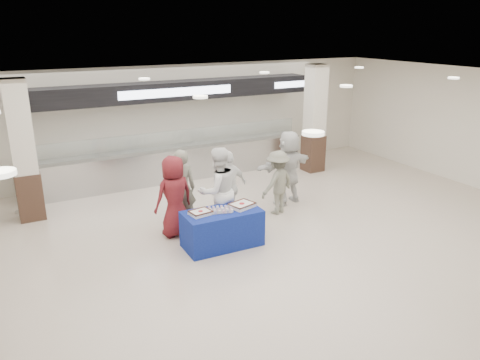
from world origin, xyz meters
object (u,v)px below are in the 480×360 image
civilian_white (288,167)px  display_table (222,229)px  sheet_cake_right (242,205)px  chef_tall (218,191)px  sheet_cake_left (201,212)px  soldier_a (181,189)px  chef_short (229,187)px  cupcake_tray (221,210)px  civilian_maroon (174,196)px  soldier_b (278,182)px

civilian_white → display_table: bearing=17.7°
sheet_cake_right → chef_tall: 0.69m
display_table → sheet_cake_left: size_ratio=3.46×
soldier_a → chef_short: size_ratio=1.05×
sheet_cake_left → soldier_a: (0.09, 1.24, 0.09)m
sheet_cake_right → cupcake_tray: bearing=179.8°
display_table → civilian_white: bearing=30.4°
sheet_cake_right → chef_short: 1.02m
civilian_maroon → soldier_a: soldier_a is taller
soldier_a → soldier_b: bearing=-176.5°
sheet_cake_right → soldier_a: bearing=122.2°
sheet_cake_right → chef_short: (0.21, 1.00, 0.04)m
chef_tall → sheet_cake_right: bearing=106.0°
soldier_b → soldier_a: bearing=-26.5°
sheet_cake_left → cupcake_tray: bearing=-5.4°
chef_short → civilian_white: bearing=177.6°
soldier_b → cupcake_tray: bearing=7.8°
display_table → chef_short: bearing=57.7°
display_table → soldier_b: 2.19m
cupcake_tray → civilian_maroon: 1.12m
cupcake_tray → soldier_a: bearing=104.4°
chef_tall → chef_short: bearing=-144.4°
soldier_a → civilian_white: civilian_white is taller
display_table → civilian_maroon: size_ratio=0.89×
chef_short → civilian_white: 1.90m
soldier_b → civilian_white: civilian_white is taller
cupcake_tray → chef_tall: bearing=68.6°
sheet_cake_right → sheet_cake_left: bearing=177.4°
soldier_a → display_table: bearing=116.9°
sheet_cake_left → soldier_a: 1.25m
sheet_cake_right → soldier_a: 1.52m
chef_short → civilian_white: civilian_white is taller
soldier_a → soldier_b: soldier_a is taller
soldier_a → cupcake_tray: bearing=116.0°
civilian_white → soldier_b: bearing=25.3°
cupcake_tray → civilian_white: 2.91m
display_table → soldier_b: soldier_b is taller
soldier_a → chef_short: 1.06m
sheet_cake_right → soldier_a: (-0.81, 1.28, 0.08)m
sheet_cake_right → display_table: bearing=-178.9°
display_table → sheet_cake_right: (0.45, 0.01, 0.42)m
soldier_a → chef_short: soldier_a is taller
cupcake_tray → chef_short: bearing=55.4°
soldier_a → civilian_white: (2.87, 0.12, 0.04)m
display_table → chef_short: size_ratio=0.93×
display_table → soldier_a: (-0.35, 1.29, 0.51)m
sheet_cake_right → civilian_maroon: civilian_maroon is taller
display_table → sheet_cake_left: (-0.44, 0.05, 0.42)m
civilian_maroon → civilian_white: (3.17, 0.47, 0.05)m
display_table → cupcake_tray: 0.41m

